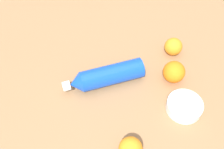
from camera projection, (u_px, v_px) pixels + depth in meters
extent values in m
plane|color=olive|center=(113.00, 77.00, 1.03)|extent=(2.40, 2.40, 0.00)
cylinder|color=blue|center=(112.00, 74.00, 0.99)|extent=(0.18, 0.24, 0.08)
cone|color=blue|center=(76.00, 84.00, 0.96)|extent=(0.09, 0.07, 0.08)
cylinder|color=white|center=(66.00, 86.00, 0.95)|extent=(0.04, 0.04, 0.04)
sphere|color=orange|center=(131.00, 149.00, 0.81)|extent=(0.07, 0.07, 0.07)
sphere|color=orange|center=(173.00, 47.00, 1.08)|extent=(0.07, 0.07, 0.07)
sphere|color=orange|center=(174.00, 72.00, 0.99)|extent=(0.08, 0.08, 0.08)
cylinder|color=white|center=(184.00, 106.00, 0.92)|extent=(0.13, 0.13, 0.04)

